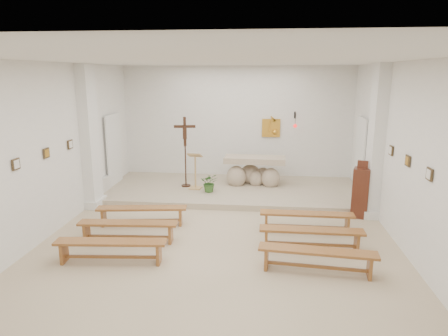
# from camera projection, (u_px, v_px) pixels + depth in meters

# --- Properties ---
(ground) EXTENTS (7.00, 10.00, 0.00)m
(ground) POSITION_uv_depth(u_px,v_px,m) (218.00, 245.00, 7.82)
(ground) COLOR #C7B190
(ground) RESTS_ON ground
(wall_left) EXTENTS (0.02, 10.00, 3.50)m
(wall_left) POSITION_uv_depth(u_px,v_px,m) (40.00, 154.00, 7.76)
(wall_left) COLOR white
(wall_left) RESTS_ON ground
(wall_right) EXTENTS (0.02, 10.00, 3.50)m
(wall_right) POSITION_uv_depth(u_px,v_px,m) (413.00, 161.00, 7.06)
(wall_right) COLOR white
(wall_right) RESTS_ON ground
(wall_back) EXTENTS (7.00, 0.02, 3.50)m
(wall_back) POSITION_uv_depth(u_px,v_px,m) (237.00, 124.00, 12.24)
(wall_back) COLOR white
(wall_back) RESTS_ON ground
(ceiling) EXTENTS (7.00, 10.00, 0.02)m
(ceiling) POSITION_uv_depth(u_px,v_px,m) (217.00, 61.00, 7.01)
(ceiling) COLOR silver
(ceiling) RESTS_ON wall_back
(sanctuary_platform) EXTENTS (6.98, 3.00, 0.15)m
(sanctuary_platform) POSITION_uv_depth(u_px,v_px,m) (232.00, 190.00, 11.19)
(sanctuary_platform) COLOR tan
(sanctuary_platform) RESTS_ON ground
(pilaster_left) EXTENTS (0.26, 0.55, 3.50)m
(pilaster_left) POSITION_uv_depth(u_px,v_px,m) (90.00, 138.00, 9.69)
(pilaster_left) COLOR white
(pilaster_left) RESTS_ON ground
(pilaster_right) EXTENTS (0.26, 0.55, 3.50)m
(pilaster_right) POSITION_uv_depth(u_px,v_px,m) (376.00, 142.00, 9.01)
(pilaster_right) COLOR white
(pilaster_right) RESTS_ON ground
(gold_wall_relief) EXTENTS (0.55, 0.04, 0.55)m
(gold_wall_relief) POSITION_uv_depth(u_px,v_px,m) (271.00, 128.00, 12.13)
(gold_wall_relief) COLOR gold
(gold_wall_relief) RESTS_ON wall_back
(sanctuary_lamp) EXTENTS (0.11, 0.36, 0.44)m
(sanctuary_lamp) POSITION_uv_depth(u_px,v_px,m) (295.00, 124.00, 11.78)
(sanctuary_lamp) COLOR black
(sanctuary_lamp) RESTS_ON wall_back
(station_frame_left_front) EXTENTS (0.03, 0.20, 0.20)m
(station_frame_left_front) POSITION_uv_depth(u_px,v_px,m) (16.00, 164.00, 6.99)
(station_frame_left_front) COLOR #43331D
(station_frame_left_front) RESTS_ON wall_left
(station_frame_left_mid) EXTENTS (0.03, 0.20, 0.20)m
(station_frame_left_mid) POSITION_uv_depth(u_px,v_px,m) (46.00, 153.00, 7.96)
(station_frame_left_mid) COLOR #43331D
(station_frame_left_mid) RESTS_ON wall_left
(station_frame_left_rear) EXTENTS (0.03, 0.20, 0.20)m
(station_frame_left_rear) POSITION_uv_depth(u_px,v_px,m) (70.00, 144.00, 8.93)
(station_frame_left_rear) COLOR #43331D
(station_frame_left_rear) RESTS_ON wall_left
(station_frame_right_front) EXTENTS (0.03, 0.20, 0.20)m
(station_frame_right_front) POSITION_uv_depth(u_px,v_px,m) (429.00, 174.00, 6.30)
(station_frame_right_front) COLOR #43331D
(station_frame_right_front) RESTS_ON wall_right
(station_frame_right_mid) EXTENTS (0.03, 0.20, 0.20)m
(station_frame_right_mid) POSITION_uv_depth(u_px,v_px,m) (408.00, 161.00, 7.27)
(station_frame_right_mid) COLOR #43331D
(station_frame_right_mid) RESTS_ON wall_right
(station_frame_right_rear) EXTENTS (0.03, 0.20, 0.20)m
(station_frame_right_rear) POSITION_uv_depth(u_px,v_px,m) (391.00, 150.00, 8.24)
(station_frame_right_rear) COLOR #43331D
(station_frame_right_rear) RESTS_ON wall_right
(radiator_left) EXTENTS (0.10, 0.85, 0.52)m
(radiator_left) POSITION_uv_depth(u_px,v_px,m) (103.00, 188.00, 10.71)
(radiator_left) COLOR silver
(radiator_left) RESTS_ON ground
(radiator_right) EXTENTS (0.10, 0.85, 0.52)m
(radiator_right) POSITION_uv_depth(u_px,v_px,m) (366.00, 196.00, 10.03)
(radiator_right) COLOR silver
(radiator_right) RESTS_ON ground
(altar) EXTENTS (1.75, 0.80, 0.89)m
(altar) POSITION_uv_depth(u_px,v_px,m) (254.00, 173.00, 11.44)
(altar) COLOR tan
(altar) RESTS_ON sanctuary_platform
(lectern) EXTENTS (0.41, 0.36, 1.05)m
(lectern) POSITION_uv_depth(u_px,v_px,m) (195.00, 171.00, 10.96)
(lectern) COLOR tan
(lectern) RESTS_ON sanctuary_platform
(crucifix_stand) EXTENTS (0.59, 0.26, 1.96)m
(crucifix_stand) POSITION_uv_depth(u_px,v_px,m) (185.00, 147.00, 11.06)
(crucifix_stand) COLOR #3A2312
(crucifix_stand) RESTS_ON sanctuary_platform
(potted_plant) EXTENTS (0.50, 0.44, 0.51)m
(potted_plant) POSITION_uv_depth(u_px,v_px,m) (210.00, 183.00, 10.73)
(potted_plant) COLOR #346026
(potted_plant) RESTS_ON sanctuary_platform
(donation_pedestal) EXTENTS (0.45, 0.45, 1.34)m
(donation_pedestal) POSITION_uv_depth(u_px,v_px,m) (361.00, 192.00, 9.21)
(donation_pedestal) COLOR #542818
(donation_pedestal) RESTS_ON ground
(bench_left_front) EXTENTS (1.98, 0.56, 0.41)m
(bench_left_front) POSITION_uv_depth(u_px,v_px,m) (142.00, 212.00, 8.77)
(bench_left_front) COLOR brown
(bench_left_front) RESTS_ON ground
(bench_right_front) EXTENTS (1.96, 0.32, 0.41)m
(bench_right_front) POSITION_uv_depth(u_px,v_px,m) (307.00, 217.00, 8.41)
(bench_right_front) COLOR brown
(bench_right_front) RESTS_ON ground
(bench_left_second) EXTENTS (1.97, 0.44, 0.41)m
(bench_left_second) POSITION_uv_depth(u_px,v_px,m) (128.00, 227.00, 7.89)
(bench_left_second) COLOR brown
(bench_left_second) RESTS_ON ground
(bench_right_second) EXTENTS (1.96, 0.33, 0.41)m
(bench_right_second) POSITION_uv_depth(u_px,v_px,m) (311.00, 234.00, 7.53)
(bench_right_second) COLOR brown
(bench_right_second) RESTS_ON ground
(bench_left_third) EXTENTS (1.97, 0.47, 0.41)m
(bench_left_third) POSITION_uv_depth(u_px,v_px,m) (111.00, 246.00, 7.01)
(bench_left_third) COLOR brown
(bench_left_third) RESTS_ON ground
(bench_right_third) EXTENTS (1.98, 0.50, 0.41)m
(bench_right_third) POSITION_uv_depth(u_px,v_px,m) (317.00, 255.00, 6.66)
(bench_right_third) COLOR brown
(bench_right_third) RESTS_ON ground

